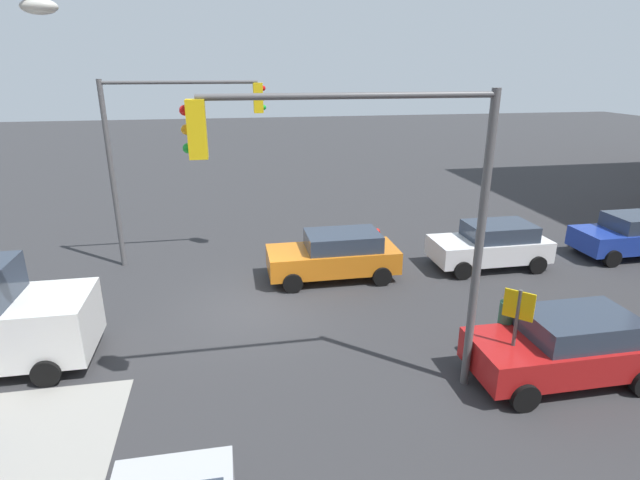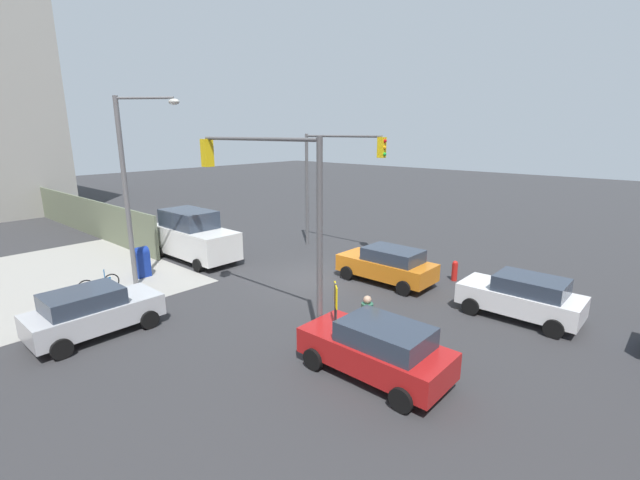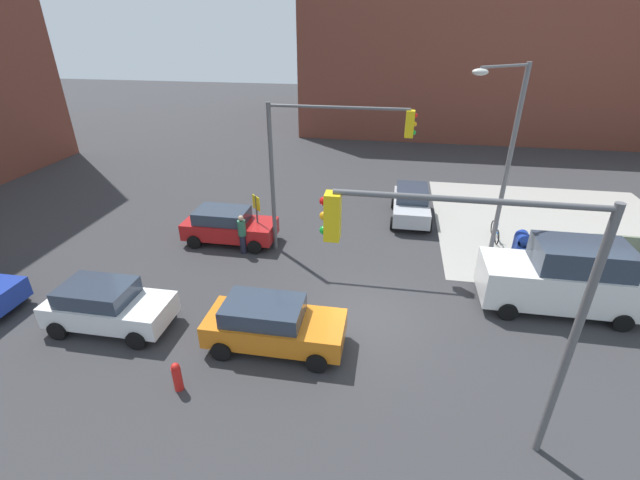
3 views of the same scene
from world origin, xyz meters
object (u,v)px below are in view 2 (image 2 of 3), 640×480
object	(u,v)px
traffic_signal_nw_corner	(268,193)
coupe_white	(522,296)
hatchback_orange	(388,264)
coupe_silver	(92,311)
van_white_delivery	(193,236)
mailbox_blue	(141,261)
traffic_signal_se_corner	(334,169)
pedestrian_crossing	(367,323)
fire_hydrant	(455,270)
bicycle_leaning_on_fence	(99,285)
coupe_red	(377,348)
street_lamp_corner	(133,179)

from	to	relation	value
traffic_signal_nw_corner	coupe_white	size ratio (longest dim) A/B	1.58
hatchback_orange	coupe_silver	bearing A→B (deg)	67.55
van_white_delivery	mailbox_blue	bearing A→B (deg)	100.79
traffic_signal_se_corner	hatchback_orange	bearing A→B (deg)	154.07
traffic_signal_nw_corner	hatchback_orange	bearing A→B (deg)	-95.36
coupe_white	van_white_delivery	distance (m)	15.84
hatchback_orange	pedestrian_crossing	distance (m)	6.47
traffic_signal_se_corner	fire_hydrant	xyz separation A→B (m)	(-7.41, 0.30, -4.15)
coupe_silver	bicycle_leaning_on_fence	distance (m)	4.34
coupe_red	coupe_silver	distance (m)	9.43
street_lamp_corner	coupe_red	size ratio (longest dim) A/B	1.89
coupe_silver	pedestrian_crossing	xyz separation A→B (m)	(-7.45, -5.11, 0.12)
pedestrian_crossing	bicycle_leaning_on_fence	world-z (taller)	pedestrian_crossing
hatchback_orange	coupe_white	size ratio (longest dim) A/B	1.06
traffic_signal_nw_corner	coupe_red	xyz separation A→B (m)	(-4.57, 0.24, -3.81)
pedestrian_crossing	coupe_white	bearing A→B (deg)	-82.59
street_lamp_corner	coupe_white	distance (m)	15.90
fire_hydrant	coupe_silver	size ratio (longest dim) A/B	0.23
coupe_silver	van_white_delivery	world-z (taller)	van_white_delivery
street_lamp_corner	coupe_silver	size ratio (longest dim) A/B	1.98
van_white_delivery	pedestrian_crossing	world-z (taller)	van_white_delivery
traffic_signal_nw_corner	hatchback_orange	world-z (taller)	traffic_signal_nw_corner
hatchback_orange	traffic_signal_nw_corner	bearing A→B (deg)	84.64
traffic_signal_nw_corner	coupe_red	size ratio (longest dim) A/B	1.54
coupe_red	pedestrian_crossing	distance (m)	1.38
street_lamp_corner	coupe_red	world-z (taller)	street_lamp_corner
traffic_signal_se_corner	coupe_red	bearing A→B (deg)	134.95
street_lamp_corner	coupe_silver	distance (m)	6.05
traffic_signal_nw_corner	fire_hydrant	world-z (taller)	traffic_signal_nw_corner
coupe_red	traffic_signal_nw_corner	bearing A→B (deg)	-2.95
traffic_signal_nw_corner	pedestrian_crossing	bearing A→B (deg)	-168.89
traffic_signal_se_corner	hatchback_orange	size ratio (longest dim) A/B	1.49
street_lamp_corner	coupe_red	distance (m)	12.36
fire_hydrant	coupe_red	size ratio (longest dim) A/B	0.22
street_lamp_corner	fire_hydrant	xyz separation A→B (m)	(-9.90, -9.78, -4.22)
street_lamp_corner	van_white_delivery	world-z (taller)	street_lamp_corner
traffic_signal_nw_corner	pedestrian_crossing	xyz separation A→B (m)	(-3.56, -0.70, -3.70)
traffic_signal_nw_corner	mailbox_blue	xyz separation A→B (m)	(8.44, 0.50, -3.89)
traffic_signal_se_corner	coupe_silver	world-z (taller)	traffic_signal_se_corner
fire_hydrant	van_white_delivery	xyz separation A→B (m)	(11.81, 6.00, 0.79)
coupe_silver	pedestrian_crossing	bearing A→B (deg)	-145.54
traffic_signal_se_corner	street_lamp_corner	size ratio (longest dim) A/B	0.81
street_lamp_corner	bicycle_leaning_on_fence	world-z (taller)	street_lamp_corner
hatchback_orange	coupe_white	bearing A→B (deg)	179.84
mailbox_blue	van_white_delivery	xyz separation A→B (m)	(0.61, -3.20, 0.52)
traffic_signal_se_corner	coupe_red	size ratio (longest dim) A/B	1.54
van_white_delivery	bicycle_leaning_on_fence	size ratio (longest dim) A/B	3.09
fire_hydrant	coupe_silver	world-z (taller)	coupe_silver
bicycle_leaning_on_fence	street_lamp_corner	bearing A→B (deg)	-113.32
hatchback_orange	coupe_red	size ratio (longest dim) A/B	1.03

